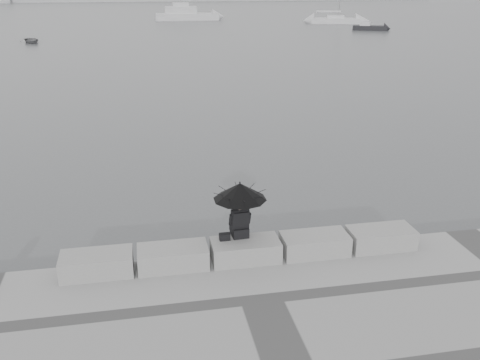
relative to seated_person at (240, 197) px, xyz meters
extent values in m
plane|color=#4C4F52|center=(0.08, 0.18, -2.02)|extent=(360.00, 360.00, 0.00)
cube|color=gray|center=(-3.32, -0.27, -1.27)|extent=(1.60, 0.80, 0.50)
cube|color=gray|center=(-1.62, -0.27, -1.27)|extent=(1.60, 0.80, 0.50)
cube|color=gray|center=(0.08, -0.27, -1.27)|extent=(1.60, 0.80, 0.50)
cube|color=gray|center=(1.78, -0.27, -1.27)|extent=(1.60, 0.80, 0.50)
cube|color=gray|center=(3.48, -0.27, -1.27)|extent=(1.60, 0.80, 0.50)
sphere|color=#726056|center=(0.00, 0.02, -0.24)|extent=(0.21, 0.21, 0.21)
cylinder|color=black|center=(0.00, 0.01, -0.17)|extent=(0.02, 0.02, 1.00)
cone|color=black|center=(0.00, 0.01, 0.13)|extent=(1.25, 1.25, 0.39)
sphere|color=black|center=(0.00, 0.01, 0.35)|extent=(0.04, 0.04, 0.04)
cube|color=black|center=(-0.39, -0.12, -0.94)|extent=(0.26, 0.15, 0.16)
cube|color=silver|center=(28.39, 70.16, -1.67)|extent=(7.74, 4.69, 0.90)
cube|color=silver|center=(28.39, 70.16, -1.07)|extent=(2.96, 2.36, 0.50)
cylinder|color=gray|center=(28.39, 70.16, -0.42)|extent=(3.94, 1.46, 0.10)
cube|color=silver|center=(6.57, 80.86, -1.52)|extent=(10.35, 3.07, 1.20)
cube|color=silver|center=(6.57, 80.86, -0.42)|extent=(5.20, 2.33, 1.20)
cube|color=silver|center=(6.57, 80.86, 0.48)|extent=(2.61, 1.67, 0.60)
cube|color=black|center=(29.02, 58.66, -1.77)|extent=(4.74, 3.39, 0.70)
cube|color=silver|center=(29.02, 58.66, -1.27)|extent=(1.74, 1.67, 0.50)
imported|color=gray|center=(-13.28, 51.73, -1.76)|extent=(3.38, 2.45, 0.53)
camera|label=1|loc=(-2.13, -11.19, 4.76)|focal=40.00mm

